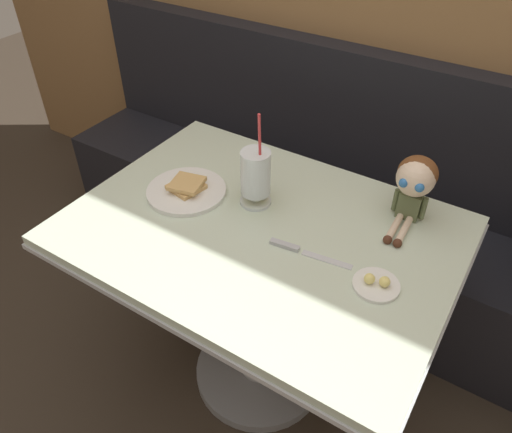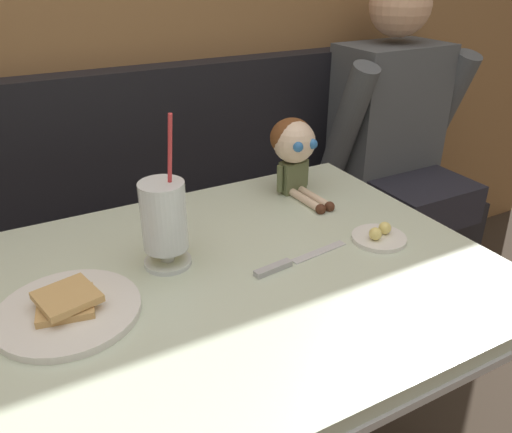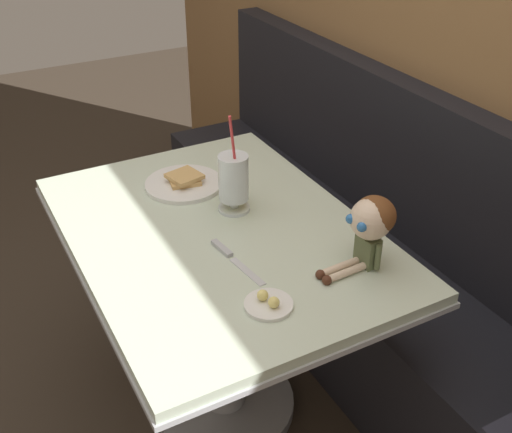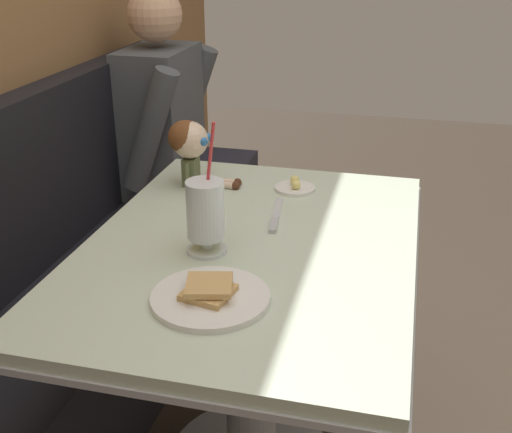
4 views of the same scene
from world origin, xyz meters
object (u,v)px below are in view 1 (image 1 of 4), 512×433
(toast_plate, at_px, (186,190))
(butter_saucer, at_px, (376,284))
(milkshake_glass, at_px, (256,175))
(butter_knife, at_px, (296,249))
(seated_doll, at_px, (415,181))

(toast_plate, distance_m, butter_saucer, 0.66)
(toast_plate, xyz_separation_m, milkshake_glass, (0.21, 0.07, 0.09))
(butter_saucer, bearing_deg, milkshake_glass, 163.62)
(milkshake_glass, height_order, butter_saucer, milkshake_glass)
(butter_saucer, bearing_deg, toast_plate, 175.15)
(butter_knife, height_order, seated_doll, seated_doll)
(butter_saucer, xyz_separation_m, seated_doll, (-0.03, 0.31, 0.12))
(milkshake_glass, relative_size, seated_doll, 1.43)
(toast_plate, relative_size, milkshake_glass, 0.79)
(milkshake_glass, bearing_deg, seated_doll, 23.81)
(butter_saucer, distance_m, seated_doll, 0.34)
(toast_plate, bearing_deg, milkshake_glass, 19.63)
(butter_saucer, bearing_deg, seated_doll, 95.33)
(butter_knife, bearing_deg, milkshake_glass, 149.80)
(milkshake_glass, xyz_separation_m, seated_doll, (0.41, 0.18, 0.03))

